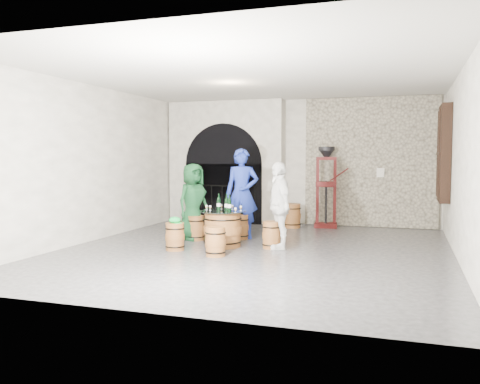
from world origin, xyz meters
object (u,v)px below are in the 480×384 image
(barrel_stool_near_right, at_px, (216,242))
(person_green, at_px, (193,202))
(barrel_stool_far, at_px, (240,227))
(wine_bottle_left, at_px, (219,203))
(side_barrel, at_px, (292,216))
(barrel_stool_near_left, at_px, (175,237))
(wine_bottle_right, at_px, (227,204))
(corking_press, at_px, (326,181))
(person_white, at_px, (279,205))
(barrel_table, at_px, (223,229))
(barrel_stool_right, at_px, (272,235))
(wine_bottle_center, at_px, (229,204))
(barrel_stool_left, at_px, (196,228))
(person_blue, at_px, (242,194))

(barrel_stool_near_right, bearing_deg, person_green, 125.47)
(barrel_stool_far, distance_m, wine_bottle_left, 1.05)
(person_green, distance_m, side_barrel, 2.93)
(barrel_stool_far, distance_m, barrel_stool_near_left, 1.77)
(wine_bottle_right, bearing_deg, side_barrel, 77.66)
(wine_bottle_right, distance_m, corking_press, 3.56)
(person_white, xyz_separation_m, wine_bottle_right, (-1.02, -0.07, 0.00))
(barrel_table, bearing_deg, wine_bottle_left, 141.42)
(barrel_stool_near_right, bearing_deg, barrel_table, 102.72)
(barrel_table, xyz_separation_m, person_white, (1.08, 0.12, 0.48))
(side_barrel, bearing_deg, barrel_stool_near_right, -97.19)
(barrel_stool_right, xyz_separation_m, corking_press, (0.54, 3.19, 0.90))
(barrel_stool_near_right, height_order, person_white, person_white)
(barrel_stool_near_left, distance_m, corking_press, 4.60)
(wine_bottle_center, bearing_deg, person_green, 147.98)
(barrel_stool_near_right, xyz_separation_m, person_white, (0.87, 1.05, 0.57))
(barrel_stool_left, relative_size, barrel_stool_near_right, 1.00)
(barrel_table, xyz_separation_m, barrel_stool_left, (-0.79, 0.54, -0.09))
(barrel_stool_near_left, relative_size, person_blue, 0.27)
(wine_bottle_right, xyz_separation_m, corking_press, (1.43, 3.25, 0.32))
(wine_bottle_center, height_order, corking_press, corking_press)
(barrel_stool_far, xyz_separation_m, barrel_stool_near_right, (0.17, -1.89, 0.00))
(barrel_stool_left, distance_m, wine_bottle_left, 0.99)
(person_white, bearing_deg, barrel_stool_right, -114.20)
(person_green, relative_size, wine_bottle_right, 4.91)
(barrel_table, height_order, person_blue, person_blue)
(barrel_stool_far, height_order, wine_bottle_center, wine_bottle_center)
(barrel_stool_near_right, bearing_deg, wine_bottle_right, 98.55)
(wine_bottle_left, bearing_deg, barrel_stool_near_right, -72.47)
(barrel_stool_right, relative_size, barrel_stool_near_right, 1.00)
(barrel_table, height_order, wine_bottle_center, wine_bottle_center)
(person_white, height_order, wine_bottle_right, person_white)
(barrel_stool_near_left, distance_m, person_blue, 2.00)
(barrel_stool_far, distance_m, wine_bottle_right, 1.07)
(barrel_stool_left, bearing_deg, person_green, 145.88)
(barrel_stool_right, distance_m, barrel_stool_near_left, 1.82)
(wine_bottle_center, bearing_deg, barrel_table, 161.77)
(barrel_stool_near_left, xyz_separation_m, wine_bottle_left, (0.60, 0.73, 0.57))
(person_white, bearing_deg, barrel_stool_near_right, -70.22)
(person_white, relative_size, wine_bottle_right, 5.06)
(barrel_stool_near_left, height_order, person_white, person_white)
(person_blue, height_order, wine_bottle_left, person_blue)
(barrel_table, bearing_deg, wine_bottle_right, 41.21)
(barrel_stool_far, xyz_separation_m, side_barrel, (0.67, 2.05, 0.04))
(barrel_stool_near_right, relative_size, wine_bottle_left, 1.58)
(barrel_stool_near_left, xyz_separation_m, side_barrel, (1.41, 3.64, 0.04))
(barrel_stool_left, relative_size, person_white, 0.31)
(corking_press, bearing_deg, barrel_table, -120.70)
(barrel_stool_right, bearing_deg, person_blue, 133.28)
(person_white, bearing_deg, wine_bottle_left, -119.06)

